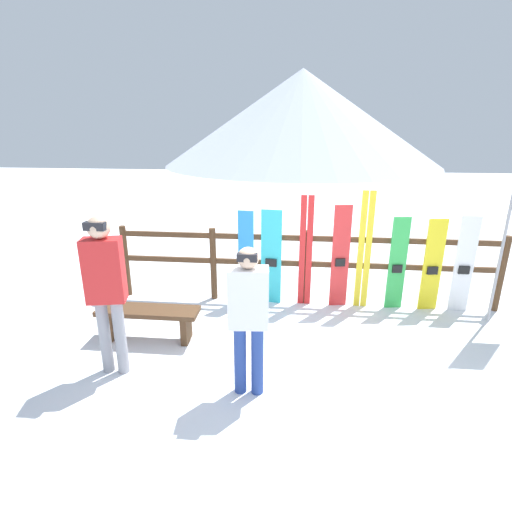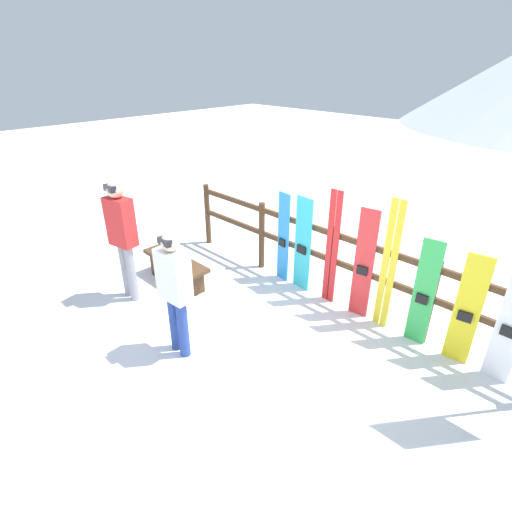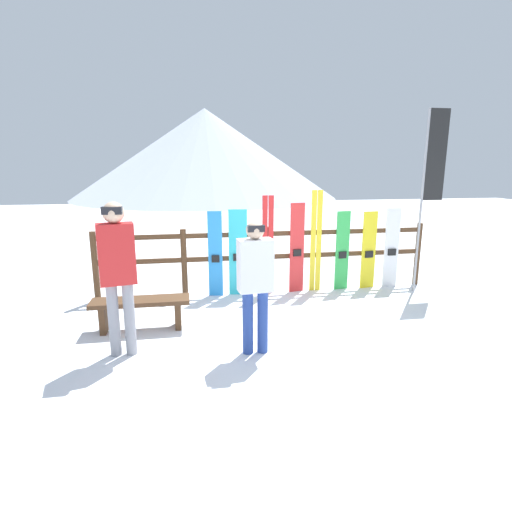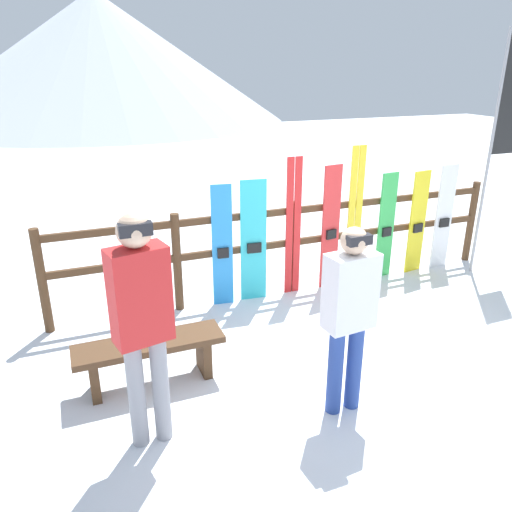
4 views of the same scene
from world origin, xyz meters
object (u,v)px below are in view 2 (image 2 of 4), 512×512
object	(u,v)px
bench	(176,265)
snowboard_yellow	(467,311)
ski_pair_red	(332,248)
snowboard_cyan	(303,245)
snowboard_blue	(283,238)
person_white	(175,287)
ski_pair_yellow	(389,266)
snowboard_white	(511,326)
snowboard_green	(424,294)
person_red	(122,232)
snowboard_red	(364,265)

from	to	relation	value
bench	snowboard_yellow	size ratio (longest dim) A/B	0.93
ski_pair_red	snowboard_cyan	bearing A→B (deg)	-179.62
snowboard_cyan	snowboard_yellow	bearing A→B (deg)	-0.00
bench	snowboard_yellow	xyz separation A→B (m)	(3.88, 1.30, 0.38)
snowboard_blue	snowboard_yellow	world-z (taller)	snowboard_blue
person_white	ski_pair_red	xyz separation A→B (m)	(0.60, 2.24, -0.08)
ski_pair_yellow	snowboard_white	xyz separation A→B (m)	(1.44, -0.00, -0.17)
snowboard_yellow	bench	bearing A→B (deg)	-161.54
person_white	snowboard_blue	xyz separation A→B (m)	(-0.31, 2.24, -0.20)
bench	ski_pair_yellow	xyz separation A→B (m)	(2.88, 1.30, 0.57)
snowboard_cyan	ski_pair_yellow	world-z (taller)	ski_pair_yellow
ski_pair_red	snowboard_green	world-z (taller)	ski_pair_red
person_red	snowboard_red	xyz separation A→B (m)	(2.67, 2.03, -0.29)
person_red	snowboard_cyan	world-z (taller)	person_red
snowboard_cyan	ski_pair_red	distance (m)	0.53
snowboard_green	bench	bearing A→B (deg)	-159.01
bench	person_red	bearing A→B (deg)	-100.26
snowboard_white	snowboard_green	bearing A→B (deg)	-180.00
person_red	ski_pair_yellow	world-z (taller)	person_red
bench	snowboard_red	world-z (taller)	snowboard_red
bench	snowboard_green	bearing A→B (deg)	20.99
snowboard_blue	snowboard_cyan	distance (m)	0.39
bench	ski_pair_yellow	size ratio (longest dim) A/B	0.73
snowboard_blue	ski_pair_red	bearing A→B (deg)	0.22
snowboard_blue	ski_pair_red	world-z (taller)	ski_pair_red
bench	snowboard_cyan	world-z (taller)	snowboard_cyan
ski_pair_red	person_white	bearing A→B (deg)	-104.95
person_red	person_white	distance (m)	1.57
ski_pair_red	snowboard_white	world-z (taller)	ski_pair_red
ski_pair_yellow	person_white	bearing A→B (deg)	-123.12
snowboard_blue	person_red	bearing A→B (deg)	-121.48
snowboard_blue	snowboard_red	size ratio (longest dim) A/B	0.93
person_white	snowboard_yellow	bearing A→B (deg)	42.27
snowboard_blue	snowboard_yellow	size ratio (longest dim) A/B	1.04
person_red	snowboard_cyan	distance (m)	2.63
snowboard_red	snowboard_green	distance (m)	0.84
snowboard_cyan	bench	bearing A→B (deg)	-139.13
snowboard_cyan	snowboard_yellow	world-z (taller)	snowboard_cyan
person_red	snowboard_red	size ratio (longest dim) A/B	1.15
snowboard_blue	ski_pair_yellow	size ratio (longest dim) A/B	0.82
bench	person_white	xyz separation A→B (m)	(1.42, -0.94, 0.61)
ski_pair_red	snowboard_green	size ratio (longest dim) A/B	1.20
bench	snowboard_red	bearing A→B (deg)	27.05
ski_pair_yellow	snowboard_red	bearing A→B (deg)	-179.44
ski_pair_yellow	snowboard_white	world-z (taller)	ski_pair_yellow
ski_pair_yellow	snowboard_white	distance (m)	1.45
bench	person_white	size ratio (longest dim) A/B	0.82
person_red	snowboard_white	bearing A→B (deg)	24.47
ski_pair_red	snowboard_yellow	world-z (taller)	ski_pair_red
snowboard_blue	snowboard_white	xyz separation A→B (m)	(3.22, -0.00, -0.00)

